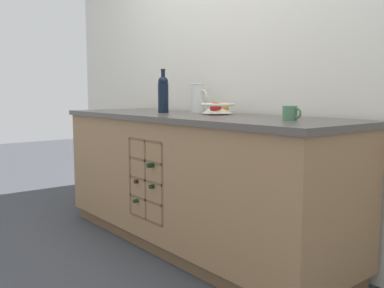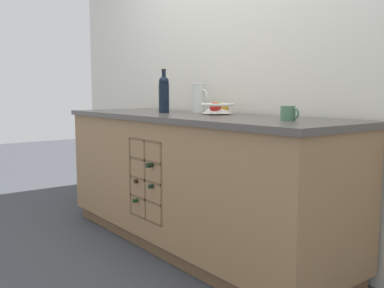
{
  "view_description": "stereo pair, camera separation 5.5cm",
  "coord_description": "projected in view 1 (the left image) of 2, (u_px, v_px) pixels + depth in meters",
  "views": [
    {
      "loc": [
        2.2,
        -1.79,
        1.04
      ],
      "look_at": [
        0.0,
        0.0,
        0.7
      ],
      "focal_mm": 40.0,
      "sensor_mm": 36.0,
      "label": 1
    },
    {
      "loc": [
        2.24,
        -1.75,
        1.04
      ],
      "look_at": [
        0.0,
        0.0,
        0.7
      ],
      "focal_mm": 40.0,
      "sensor_mm": 36.0,
      "label": 2
    }
  ],
  "objects": [
    {
      "name": "ceramic_mug",
      "position": [
        291.0,
        113.0,
        2.21
      ],
      "size": [
        0.11,
        0.08,
        0.08
      ],
      "color": "#4C7A56",
      "rests_on": "kitchen_island"
    },
    {
      "name": "back_wall",
      "position": [
        236.0,
        60.0,
        3.04
      ],
      "size": [
        4.69,
        0.06,
        2.55
      ],
      "primitive_type": "cube",
      "color": "silver",
      "rests_on": "ground_plane"
    },
    {
      "name": "ground_plane",
      "position": [
        192.0,
        245.0,
        2.94
      ],
      "size": [
        14.0,
        14.0,
        0.0
      ],
      "primitive_type": "plane",
      "color": "#383A3F"
    },
    {
      "name": "kitchen_island",
      "position": [
        192.0,
        180.0,
        2.89
      ],
      "size": [
        2.33,
        0.73,
        0.9
      ],
      "color": "brown",
      "rests_on": "ground_plane"
    },
    {
      "name": "standing_wine_bottle",
      "position": [
        163.0,
        93.0,
        3.06
      ],
      "size": [
        0.08,
        0.08,
        0.31
      ],
      "color": "black",
      "rests_on": "kitchen_island"
    },
    {
      "name": "white_pitcher",
      "position": [
        198.0,
        97.0,
        3.1
      ],
      "size": [
        0.16,
        0.1,
        0.21
      ],
      "color": "silver",
      "rests_on": "kitchen_island"
    },
    {
      "name": "fruit_bowl",
      "position": [
        218.0,
        108.0,
        2.82
      ],
      "size": [
        0.22,
        0.22,
        0.09
      ],
      "color": "silver",
      "rests_on": "kitchen_island"
    }
  ]
}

